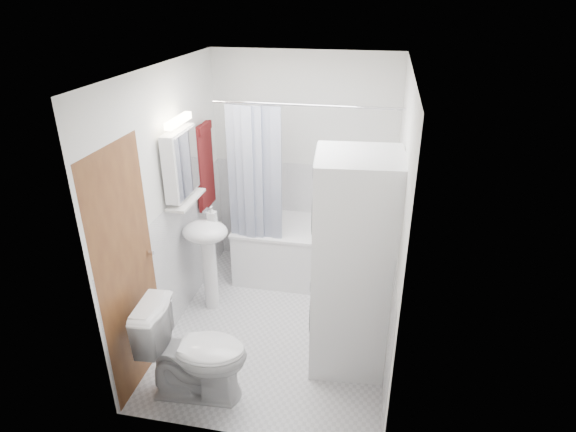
% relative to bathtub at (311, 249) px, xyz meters
% --- Properties ---
extents(floor, '(2.60, 2.60, 0.00)m').
position_rel_bathtub_xyz_m(floor, '(-0.16, -0.92, -0.34)').
color(floor, silver).
rests_on(floor, ground).
extents(room_walls, '(2.60, 2.60, 2.60)m').
position_rel_bathtub_xyz_m(room_walls, '(-0.16, -0.92, 1.14)').
color(room_walls, white).
rests_on(room_walls, ground).
extents(wainscot, '(1.98, 2.58, 2.58)m').
position_rel_bathtub_xyz_m(wainscot, '(-0.16, -0.63, 0.26)').
color(wainscot, white).
rests_on(wainscot, ground).
extents(door, '(0.05, 2.00, 2.00)m').
position_rel_bathtub_xyz_m(door, '(-1.11, -1.47, 0.66)').
color(door, brown).
rests_on(door, ground).
extents(bathtub, '(1.63, 0.77, 0.62)m').
position_rel_bathtub_xyz_m(bathtub, '(0.00, 0.00, 0.00)').
color(bathtub, white).
rests_on(bathtub, ground).
extents(tub_spout, '(0.04, 0.12, 0.04)m').
position_rel_bathtub_xyz_m(tub_spout, '(0.20, 0.33, 0.60)').
color(tub_spout, silver).
rests_on(tub_spout, room_walls).
extents(curtain_rod, '(1.81, 0.02, 0.02)m').
position_rel_bathtub_xyz_m(curtain_rod, '(-0.00, -0.33, 1.66)').
color(curtain_rod, silver).
rests_on(curtain_rod, room_walls).
extents(shower_curtain, '(0.55, 0.02, 1.45)m').
position_rel_bathtub_xyz_m(shower_curtain, '(-0.53, -0.33, 0.91)').
color(shower_curtain, '#142148').
rests_on(shower_curtain, curtain_rod).
extents(sink, '(0.44, 0.37, 1.04)m').
position_rel_bathtub_xyz_m(sink, '(-0.91, -0.75, 0.36)').
color(sink, white).
rests_on(sink, ground).
extents(medicine_cabinet, '(0.13, 0.50, 0.71)m').
position_rel_bathtub_xyz_m(medicine_cabinet, '(-1.06, -0.82, 1.22)').
color(medicine_cabinet, white).
rests_on(medicine_cabinet, room_walls).
extents(shelf, '(0.18, 0.54, 0.02)m').
position_rel_bathtub_xyz_m(shelf, '(-1.05, -0.82, 0.86)').
color(shelf, silver).
rests_on(shelf, room_walls).
extents(shower_caddy, '(0.22, 0.06, 0.02)m').
position_rel_bathtub_xyz_m(shower_caddy, '(0.25, 0.32, 0.81)').
color(shower_caddy, silver).
rests_on(shower_caddy, room_walls).
extents(towel, '(0.07, 0.37, 0.90)m').
position_rel_bathtub_xyz_m(towel, '(-1.10, -0.17, 0.97)').
color(towel, '#62180F').
rests_on(towel, room_walls).
extents(washer_dryer, '(0.72, 0.71, 1.86)m').
position_rel_bathtub_xyz_m(washer_dryer, '(0.52, -1.23, 0.59)').
color(washer_dryer, white).
rests_on(washer_dryer, ground).
extents(toilet, '(0.85, 0.51, 0.81)m').
position_rel_bathtub_xyz_m(toilet, '(-0.62, -1.88, 0.06)').
color(toilet, white).
rests_on(toilet, ground).
extents(soap_pump, '(0.08, 0.17, 0.08)m').
position_rel_bathtub_xyz_m(soap_pump, '(-0.87, -0.67, 0.61)').
color(soap_pump, gray).
rests_on(soap_pump, sink).
extents(shelf_bottle, '(0.07, 0.18, 0.07)m').
position_rel_bathtub_xyz_m(shelf_bottle, '(-1.05, -0.97, 0.91)').
color(shelf_bottle, gray).
rests_on(shelf_bottle, shelf).
extents(shelf_cup, '(0.10, 0.09, 0.10)m').
position_rel_bathtub_xyz_m(shelf_cup, '(-1.05, -0.70, 0.92)').
color(shelf_cup, gray).
rests_on(shelf_cup, shelf).
extents(shampoo_a, '(0.13, 0.17, 0.13)m').
position_rel_bathtub_xyz_m(shampoo_a, '(0.19, 0.32, 0.88)').
color(shampoo_a, gray).
rests_on(shampoo_a, shower_caddy).
extents(shampoo_b, '(0.08, 0.21, 0.08)m').
position_rel_bathtub_xyz_m(shampoo_b, '(0.31, 0.32, 0.86)').
color(shampoo_b, '#2A44A8').
rests_on(shampoo_b, shower_caddy).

